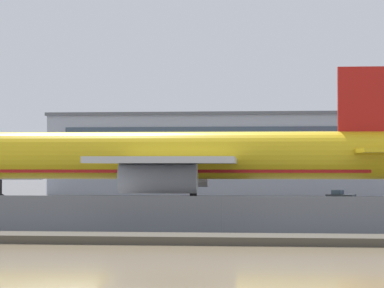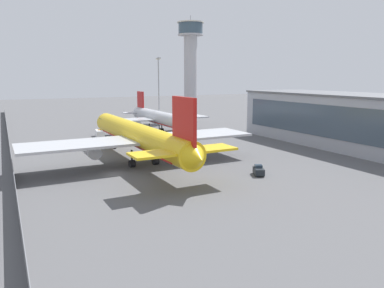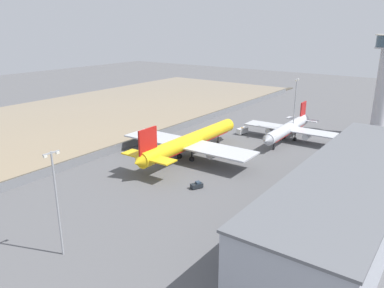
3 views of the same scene
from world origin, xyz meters
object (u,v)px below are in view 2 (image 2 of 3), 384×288
object	(u,v)px
cargo_jet_yellow	(139,136)
control_tower	(191,62)
baggage_tug	(259,171)
passenger_jet_silver	(158,118)
apron_light_mast_apron_east	(159,91)
ops_van	(100,134)

from	to	relation	value
cargo_jet_yellow	control_tower	world-z (taller)	control_tower
cargo_jet_yellow	baggage_tug	distance (m)	24.61
cargo_jet_yellow	passenger_jet_silver	distance (m)	40.49
passenger_jet_silver	baggage_tug	bearing A→B (deg)	-2.82
apron_light_mast_apron_east	control_tower	bearing A→B (deg)	137.20
cargo_jet_yellow	control_tower	xyz separation A→B (m)	(-63.52, 43.39, 17.38)
cargo_jet_yellow	control_tower	bearing A→B (deg)	145.66
cargo_jet_yellow	baggage_tug	xyz separation A→B (m)	(18.37, 15.71, -4.65)
ops_van	baggage_tug	bearing A→B (deg)	16.28
ops_van	apron_light_mast_apron_east	distance (m)	22.65
baggage_tug	control_tower	xyz separation A→B (m)	(-81.88, 27.68, 22.03)
baggage_tug	control_tower	distance (m)	89.20
passenger_jet_silver	ops_van	bearing A→B (deg)	-85.87
cargo_jet_yellow	control_tower	distance (m)	78.86
cargo_jet_yellow	apron_light_mast_apron_east	size ratio (longest dim) A/B	2.31
cargo_jet_yellow	passenger_jet_silver	bearing A→B (deg)	152.98
passenger_jet_silver	control_tower	size ratio (longest dim) A/B	0.99
ops_van	apron_light_mast_apron_east	xyz separation A→B (m)	(-2.96, 19.29, 11.49)
passenger_jet_silver	baggage_tug	world-z (taller)	passenger_jet_silver
cargo_jet_yellow	ops_van	world-z (taller)	cargo_jet_yellow
control_tower	apron_light_mast_apron_east	xyz separation A→B (m)	(25.81, -23.90, -10.07)
cargo_jet_yellow	passenger_jet_silver	world-z (taller)	cargo_jet_yellow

